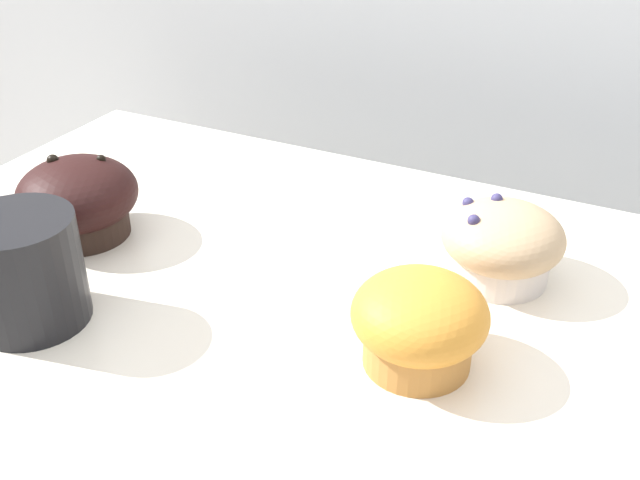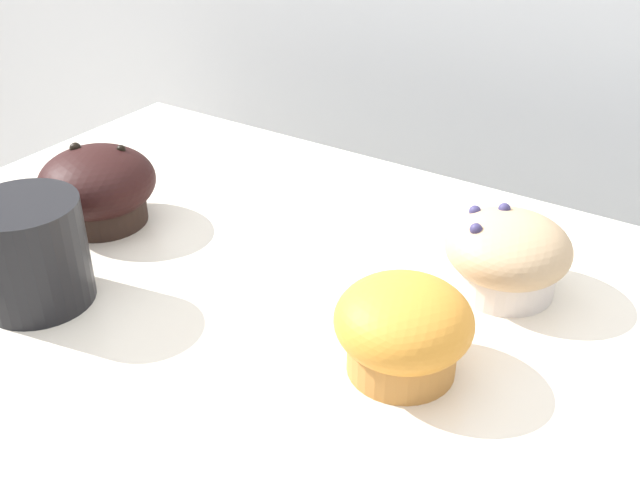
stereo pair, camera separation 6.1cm
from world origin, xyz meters
TOP-DOWN VIEW (x-y plane):
  - wall_back at (0.00, 0.60)m, footprint 3.20×0.10m
  - muffin_front_center at (0.04, 0.01)m, footprint 0.10×0.10m
  - muffin_back_left at (0.06, 0.14)m, footprint 0.10×0.10m
  - muffin_back_right at (-0.31, 0.04)m, footprint 0.11×0.11m
  - coffee_cup at (-0.25, -0.08)m, footprint 0.13×0.09m

SIDE VIEW (x-z plane):
  - wall_back at x=0.00m, z-range 0.00..1.80m
  - muffin_back_left at x=0.06m, z-range 0.90..0.97m
  - muffin_front_center at x=0.04m, z-range 0.90..0.97m
  - muffin_back_right at x=-0.31m, z-range 0.89..0.97m
  - coffee_cup at x=-0.25m, z-range 0.90..0.99m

